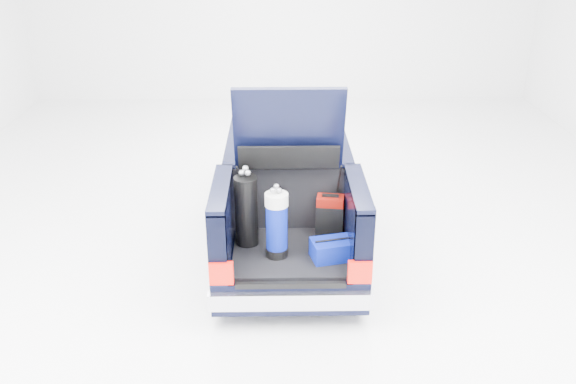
{
  "coord_description": "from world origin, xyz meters",
  "views": [
    {
      "loc": [
        -0.12,
        -7.68,
        4.22
      ],
      "look_at": [
        0.0,
        -0.5,
        0.9
      ],
      "focal_mm": 38.0,
      "sensor_mm": 36.0,
      "label": 1
    }
  ],
  "objects_px": {
    "car": "(287,189)",
    "blue_golf_bag": "(277,224)",
    "black_golf_bag": "(246,210)",
    "blue_duffel": "(332,249)",
    "red_suitcase": "(330,216)"
  },
  "relations": [
    {
      "from": "black_golf_bag",
      "to": "blue_golf_bag",
      "type": "height_order",
      "value": "black_golf_bag"
    },
    {
      "from": "black_golf_bag",
      "to": "blue_golf_bag",
      "type": "distance_m",
      "value": 0.45
    },
    {
      "from": "red_suitcase",
      "to": "blue_golf_bag",
      "type": "xyz_separation_m",
      "value": [
        -0.65,
        -0.5,
        0.15
      ]
    },
    {
      "from": "red_suitcase",
      "to": "black_golf_bag",
      "type": "bearing_deg",
      "value": -159.19
    },
    {
      "from": "blue_duffel",
      "to": "red_suitcase",
      "type": "bearing_deg",
      "value": 75.62
    },
    {
      "from": "car",
      "to": "blue_golf_bag",
      "type": "distance_m",
      "value": 1.73
    },
    {
      "from": "black_golf_bag",
      "to": "blue_golf_bag",
      "type": "relative_size",
      "value": 1.1
    },
    {
      "from": "blue_golf_bag",
      "to": "black_golf_bag",
      "type": "bearing_deg",
      "value": 132.68
    },
    {
      "from": "car",
      "to": "blue_golf_bag",
      "type": "height_order",
      "value": "car"
    },
    {
      "from": "red_suitcase",
      "to": "black_golf_bag",
      "type": "xyz_separation_m",
      "value": [
        -1.0,
        -0.22,
        0.19
      ]
    },
    {
      "from": "black_golf_bag",
      "to": "blue_duffel",
      "type": "bearing_deg",
      "value": -15.97
    },
    {
      "from": "blue_golf_bag",
      "to": "car",
      "type": "bearing_deg",
      "value": 75.88
    },
    {
      "from": "car",
      "to": "blue_golf_bag",
      "type": "relative_size",
      "value": 5.25
    },
    {
      "from": "blue_duffel",
      "to": "car",
      "type": "bearing_deg",
      "value": 92.34
    },
    {
      "from": "car",
      "to": "black_golf_bag",
      "type": "height_order",
      "value": "car"
    }
  ]
}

